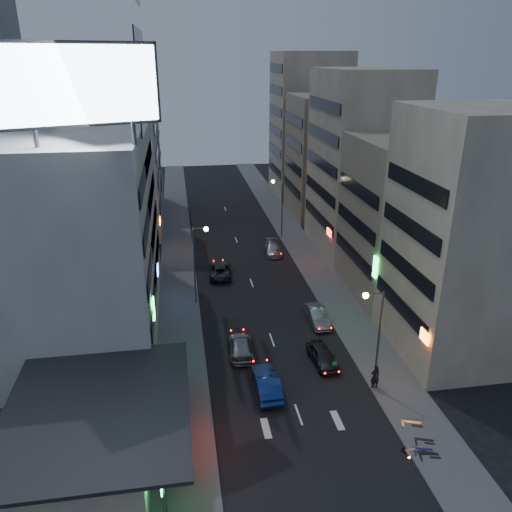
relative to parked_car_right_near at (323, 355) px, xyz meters
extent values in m
plane|color=black|center=(-3.39, -9.84, -0.73)|extent=(180.00, 180.00, 0.00)
cube|color=#4C4C4F|center=(-11.39, 20.16, -0.67)|extent=(4.00, 120.00, 0.12)
cube|color=#4C4C4F|center=(4.61, 20.16, -0.67)|extent=(4.00, 120.00, 0.12)
cube|color=beige|center=(-17.39, -7.84, 1.07)|extent=(8.00, 12.00, 3.60)
cube|color=black|center=(-16.39, -7.84, 3.02)|extent=(11.00, 13.00, 0.25)
cube|color=black|center=(-12.29, -7.84, 2.37)|extent=(0.12, 4.00, 0.90)
cube|color=#FF1E14|center=(-12.21, -7.84, 2.37)|extent=(0.04, 3.70, 0.70)
cube|color=beige|center=(-20.39, 10.16, 8.27)|extent=(14.00, 24.00, 18.00)
cube|color=beige|center=(11.61, 0.66, 9.27)|extent=(10.00, 11.00, 20.00)
cube|color=gray|center=(12.11, 12.16, 7.27)|extent=(11.00, 12.00, 16.00)
cube|color=beige|center=(11.61, 25.16, 10.27)|extent=(10.00, 14.00, 22.00)
cube|color=beige|center=(-18.89, 35.16, 9.27)|extent=(11.00, 10.00, 20.00)
cube|color=gray|center=(-19.39, 48.16, 6.77)|extent=(12.00, 10.00, 15.00)
cube|color=gray|center=(12.11, 40.16, 8.27)|extent=(11.00, 12.00, 18.00)
cube|color=beige|center=(12.61, 54.16, 11.27)|extent=(12.00, 12.00, 24.00)
cylinder|color=#595B60|center=(-19.39, 0.16, 18.02)|extent=(0.30, 0.30, 1.50)
cylinder|color=#595B60|center=(-13.39, 0.16, 18.02)|extent=(0.30, 0.30, 1.50)
cube|color=black|center=(-16.39, 0.16, 20.97)|extent=(9.52, 3.75, 5.00)
cube|color=#BFE5FF|center=(-16.32, -0.04, 20.97)|extent=(9.04, 3.34, 4.60)
cylinder|color=#595B60|center=(2.91, -3.84, 3.39)|extent=(0.16, 0.16, 8.00)
cylinder|color=#595B60|center=(2.21, -3.84, 7.29)|extent=(1.40, 0.10, 0.10)
sphere|color=#FFD88C|center=(1.61, -3.84, 7.19)|extent=(0.44, 0.44, 0.44)
cylinder|color=#595B60|center=(-9.69, 12.16, 3.39)|extent=(0.16, 0.16, 8.00)
cylinder|color=#595B60|center=(-8.99, 12.16, 7.29)|extent=(1.40, 0.10, 0.10)
sphere|color=#FFD88C|center=(-8.39, 12.16, 7.19)|extent=(0.44, 0.44, 0.44)
cylinder|color=#595B60|center=(2.91, 30.16, 3.39)|extent=(0.16, 0.16, 8.00)
cylinder|color=#595B60|center=(2.21, 30.16, 7.29)|extent=(1.40, 0.10, 0.10)
sphere|color=#FFD88C|center=(1.61, 30.16, 7.19)|extent=(0.44, 0.44, 0.44)
imported|color=#2C2B31|center=(0.00, 0.00, 0.00)|extent=(2.06, 4.39, 1.45)
imported|color=#979A9E|center=(1.38, 6.50, 0.00)|extent=(1.57, 4.44, 1.46)
imported|color=#2A2B2F|center=(-6.62, 18.70, -0.01)|extent=(2.78, 5.31, 1.42)
imported|color=#A1A3A9|center=(0.62, 24.48, -0.06)|extent=(2.30, 4.78, 1.34)
imported|color=navy|center=(-5.17, -2.91, 0.07)|extent=(1.70, 4.86, 1.60)
imported|color=gray|center=(-6.38, 2.49, -0.04)|extent=(2.34, 4.89, 1.38)
imported|color=black|center=(2.91, -3.89, 0.37)|extent=(0.74, 0.50, 1.96)
camera|label=1|loc=(-10.79, -33.22, 22.67)|focal=35.00mm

